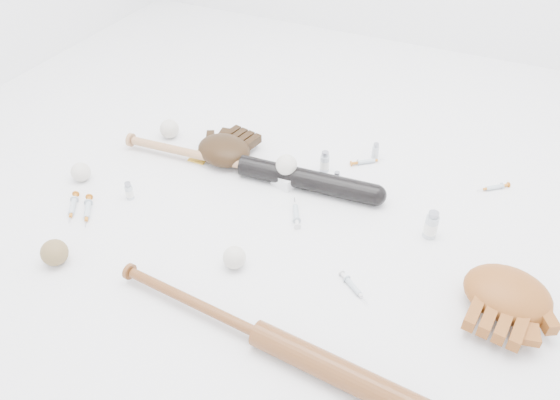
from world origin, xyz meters
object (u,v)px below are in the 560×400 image
at_px(bat_wood, 259,334).
at_px(pedestal, 286,179).
at_px(bat_dark, 244,165).
at_px(glove_dark, 224,150).

xyz_separation_m(bat_wood, pedestal, (-0.21, 0.62, -0.01)).
height_order(bat_dark, bat_wood, bat_dark).
bearing_deg(bat_dark, pedestal, -0.37).
xyz_separation_m(bat_dark, bat_wood, (0.37, -0.61, -0.00)).
relative_size(bat_dark, pedestal, 12.81).
bearing_deg(bat_wood, glove_dark, 130.52).
distance_m(bat_wood, glove_dark, 0.81).
relative_size(bat_dark, glove_dark, 4.10).
bearing_deg(bat_dark, glove_dark, 152.87).
distance_m(glove_dark, pedestal, 0.27).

